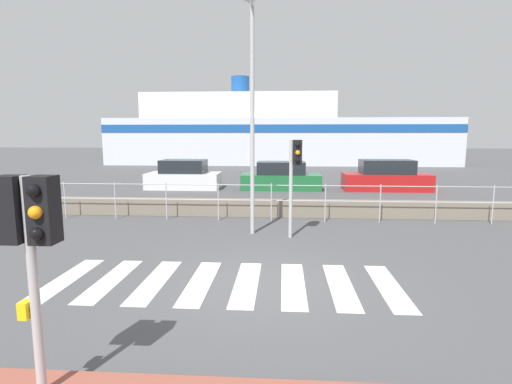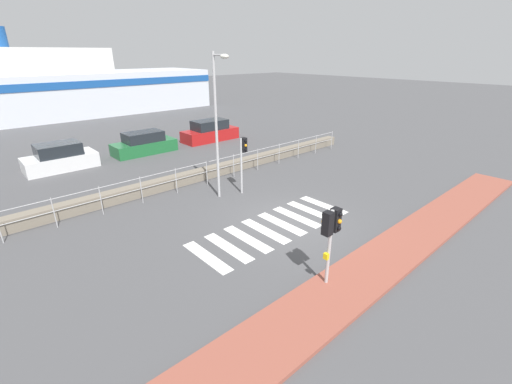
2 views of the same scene
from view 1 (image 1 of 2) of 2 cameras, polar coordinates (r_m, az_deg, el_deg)
name	(u,v)px [view 1 (image 1 of 2)]	position (r m, az deg, el deg)	size (l,w,h in m)	color
ground_plane	(263,284)	(7.89, 0.94, -12.96)	(160.00, 160.00, 0.00)	#4C4C4F
crosswalk	(223,283)	(7.96, -4.68, -12.76)	(6.75, 2.40, 0.01)	silver
seawall	(272,208)	(14.13, 2.30, -2.28)	(23.60, 0.55, 0.57)	slate
harbor_fence	(271,197)	(13.17, 2.21, -0.67)	(21.28, 0.04, 1.26)	#B2B2B5
traffic_light_near	(29,230)	(4.62, -29.70, -4.69)	(0.58, 0.41, 2.45)	#B2B2B5
traffic_light_far	(295,166)	(10.96, 5.59, 3.67)	(0.34, 0.32, 2.71)	#B2B2B5
streetlamp	(252,94)	(11.21, -0.61, 13.78)	(0.32, 1.03, 6.43)	#B2B2B5
ferry_boat	(272,134)	(40.84, 2.25, 8.22)	(33.04, 8.67, 8.61)	silver
parked_car_white	(184,176)	(21.64, -10.26, 2.22)	(3.84, 1.86, 1.53)	silver
parked_car_green	(281,178)	(20.99, 3.60, 2.07)	(4.14, 1.72, 1.46)	#1E6633
parked_car_red	(386,177)	(21.65, 18.09, 2.00)	(4.37, 1.73, 1.58)	#B21919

